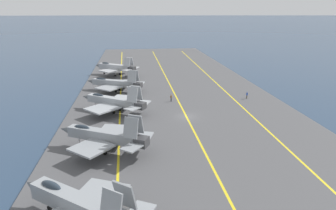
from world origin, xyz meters
TOP-DOWN VIEW (x-y plane):
  - ground_plane at (0.00, 0.00)m, footprint 2000.00×2000.00m
  - carrier_deck at (0.00, 0.00)m, footprint 219.31×49.48m
  - deck_stripe_foul_line at (0.00, -13.61)m, footprint 197.36×3.54m
  - deck_stripe_centerline at (0.00, 0.00)m, footprint 197.38×0.36m
  - deck_stripe_edge_line at (0.00, 13.61)m, footprint 197.34×4.78m
  - parked_jet_nearest at (-30.77, 16.60)m, footprint 12.97×14.91m
  - parked_jet_second at (-13.95, 15.43)m, footprint 12.47×15.39m
  - parked_jet_third at (4.70, 14.94)m, footprint 13.74×15.60m
  - parked_jet_fourth at (21.96, 15.50)m, footprint 12.53×16.23m
  - parked_jet_fifth at (42.15, 16.43)m, footprint 13.00×15.38m
  - crew_brown_vest at (10.79, 1.76)m, footprint 0.43×0.46m
  - crew_blue_vest at (10.91, -17.12)m, footprint 0.37×0.44m

SIDE VIEW (x-z plane):
  - ground_plane at x=0.00m, z-range 0.00..0.00m
  - carrier_deck at x=0.00m, z-range 0.00..0.40m
  - deck_stripe_foul_line at x=0.00m, z-range 0.40..0.41m
  - deck_stripe_centerline at x=0.00m, z-range 0.40..0.41m
  - deck_stripe_edge_line at x=0.00m, z-range 0.40..0.41m
  - crew_blue_vest at x=10.91m, z-range 0.49..2.26m
  - crew_brown_vest at x=10.79m, z-range 0.49..2.28m
  - parked_jet_fourth at x=21.96m, z-range -0.37..5.61m
  - parked_jet_third at x=4.70m, z-range -0.35..5.90m
  - parked_jet_nearest at x=-30.77m, z-range -0.27..6.01m
  - parked_jet_second at x=-13.95m, z-range -0.23..6.21m
  - parked_jet_fifth at x=42.15m, z-range 0.02..6.29m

